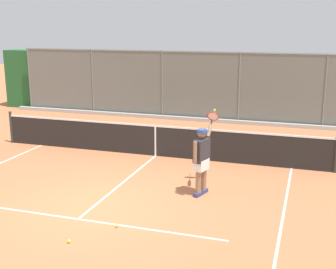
{
  "coord_description": "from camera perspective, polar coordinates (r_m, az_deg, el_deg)",
  "views": [
    {
      "loc": [
        -4.41,
        8.22,
        3.92
      ],
      "look_at": [
        -0.83,
        -2.86,
        1.05
      ],
      "focal_mm": 48.11,
      "sensor_mm": 36.0,
      "label": 1
    }
  ],
  "objects": [
    {
      "name": "ground_plane",
      "position": [
        10.12,
        -9.63,
        -9.16
      ],
      "size": [
        60.0,
        60.0,
        0.0
      ],
      "primitive_type": "plane",
      "color": "#B76B42"
    },
    {
      "name": "court_line_markings",
      "position": [
        9.36,
        -12.35,
        -11.24
      ],
      "size": [
        8.1,
        8.8,
        0.01
      ],
      "color": "white",
      "rests_on": "ground"
    },
    {
      "name": "fence_backdrop",
      "position": [
        19.19,
        4.46,
        6.11
      ],
      "size": [
        19.22,
        1.37,
        2.85
      ],
      "color": "slate",
      "rests_on": "ground"
    },
    {
      "name": "tennis_net",
      "position": [
        13.63,
        -1.59,
        -0.72
      ],
      "size": [
        10.4,
        0.09,
        1.07
      ],
      "color": "#2D2D2D",
      "rests_on": "ground"
    },
    {
      "name": "tennis_player",
      "position": [
        10.47,
        4.29,
        -2.85
      ],
      "size": [
        0.39,
        1.36,
        1.88
      ],
      "rotation": [
        0.0,
        0.0,
        -1.87
      ],
      "color": "navy",
      "rests_on": "ground"
    },
    {
      "name": "tennis_ball_near_baseline",
      "position": [
        8.69,
        -12.43,
        -13.07
      ],
      "size": [
        0.07,
        0.07,
        0.07
      ],
      "primitive_type": "sphere",
      "color": "#CCDB33",
      "rests_on": "ground"
    },
    {
      "name": "tennis_ball_mid_court",
      "position": [
        9.14,
        -6.51,
        -11.42
      ],
      "size": [
        0.07,
        0.07,
        0.07
      ],
      "primitive_type": "sphere",
      "color": "#D6E042",
      "rests_on": "ground"
    }
  ]
}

